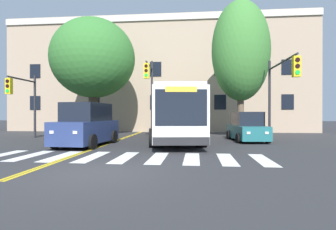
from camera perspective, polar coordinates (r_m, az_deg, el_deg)
The scene contains 13 objects.
ground_plane at distance 8.19m, azimuth -15.02°, elevation -12.10°, with size 120.00×120.00×0.00m, color #303033.
crosswalk at distance 10.80m, azimuth -9.41°, elevation -9.07°, with size 11.40×2.97×0.01m.
lane_line_yellow_inner at distance 24.89m, azimuth -6.36°, elevation -3.79°, with size 0.12×36.00×0.01m, color gold.
lane_line_yellow_outer at distance 24.86m, azimuth -6.00°, elevation -3.80°, with size 0.12×36.00×0.01m, color gold.
city_bus at distance 17.25m, azimuth 1.37°, elevation 0.18°, with size 3.98×11.76×3.21m.
car_navy_near_lane at distance 15.17m, azimuth -17.19°, elevation -2.20°, with size 2.43×4.89×2.35m.
car_teal_far_lane at distance 17.64m, azimuth 16.81°, elevation -2.68°, with size 2.28×4.10×1.88m.
traffic_light_near_corner at distance 16.42m, azimuth 23.12°, elevation 6.27°, with size 0.34×4.58×5.18m.
traffic_light_far_corner at distance 20.44m, azimuth -28.91°, elevation 3.75°, with size 0.35×3.07×4.57m.
traffic_light_overhead at distance 18.91m, azimuth -3.98°, elevation 6.34°, with size 0.35×2.92×5.76m.
street_tree_curbside_large at distance 20.28m, azimuth 15.55°, elevation 13.25°, with size 5.61×5.97×9.99m.
street_tree_curbside_small at distance 21.84m, azimuth -15.95°, elevation 11.71°, with size 8.37×8.31×9.23m.
building_facade at distance 30.01m, azimuth -1.49°, elevation 7.87°, with size 30.72×9.06×11.47m.
Camera 1 is at (2.79, -7.50, 1.75)m, focal length 28.00 mm.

